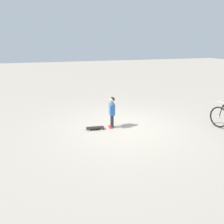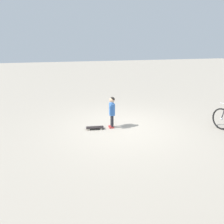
% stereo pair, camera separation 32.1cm
% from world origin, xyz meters
% --- Properties ---
extents(ground_plane, '(50.00, 50.00, 0.00)m').
position_xyz_m(ground_plane, '(0.00, 0.00, 0.00)').
color(ground_plane, '#9E9384').
extents(child_person, '(0.22, 0.37, 1.06)m').
position_xyz_m(child_person, '(-0.39, 0.09, 0.66)').
color(child_person, black).
rests_on(child_person, ground).
extents(skateboard, '(0.59, 0.25, 0.07)m').
position_xyz_m(skateboard, '(-0.98, 0.08, 0.06)').
color(skateboard, black).
rests_on(skateboard, ground).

